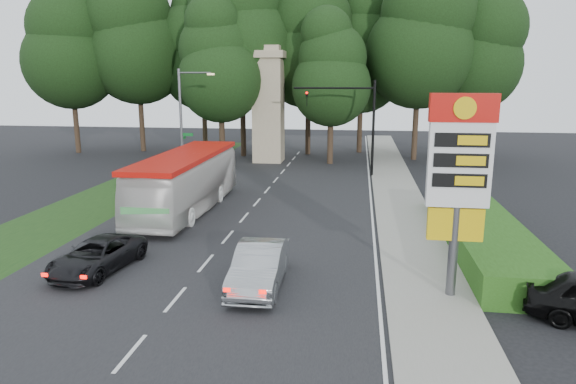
# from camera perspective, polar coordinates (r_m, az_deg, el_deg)

# --- Properties ---
(ground) EXTENTS (120.00, 120.00, 0.00)m
(ground) POSITION_cam_1_polar(r_m,az_deg,el_deg) (17.64, -12.95, -12.27)
(ground) COLOR black
(ground) RESTS_ON ground
(road_surface) EXTENTS (14.00, 80.00, 0.02)m
(road_surface) POSITION_cam_1_polar(r_m,az_deg,el_deg) (28.51, -4.45, -2.34)
(road_surface) COLOR black
(road_surface) RESTS_ON ground
(sidewalk_right) EXTENTS (3.00, 80.00, 0.12)m
(sidewalk_right) POSITION_cam_1_polar(r_m,az_deg,el_deg) (27.98, 12.84, -2.81)
(sidewalk_right) COLOR gray
(sidewalk_right) RESTS_ON ground
(grass_verge_left) EXTENTS (5.00, 50.00, 0.02)m
(grass_verge_left) POSITION_cam_1_polar(r_m,az_deg,el_deg) (37.08, -16.92, 0.63)
(grass_verge_left) COLOR #193814
(grass_verge_left) RESTS_ON ground
(hedge) EXTENTS (3.00, 14.00, 1.20)m
(hedge) POSITION_cam_1_polar(r_m,az_deg,el_deg) (24.50, 20.68, -4.19)
(hedge) COLOR #234A13
(hedge) RESTS_ON ground
(gas_station_pylon) EXTENTS (2.10, 0.45, 6.85)m
(gas_station_pylon) POSITION_cam_1_polar(r_m,az_deg,el_deg) (17.44, 18.49, 2.45)
(gas_station_pylon) COLOR #59595E
(gas_station_pylon) RESTS_ON ground
(traffic_signal_mast) EXTENTS (6.10, 0.35, 7.20)m
(traffic_signal_mast) POSITION_cam_1_polar(r_m,az_deg,el_deg) (38.99, 7.55, 8.54)
(traffic_signal_mast) COLOR black
(traffic_signal_mast) RESTS_ON ground
(streetlight_signs) EXTENTS (2.75, 0.98, 8.00)m
(streetlight_signs) POSITION_cam_1_polar(r_m,az_deg,el_deg) (39.23, -11.52, 8.08)
(streetlight_signs) COLOR #59595E
(streetlight_signs) RESTS_ON ground
(monument) EXTENTS (3.00, 3.00, 10.05)m
(monument) POSITION_cam_1_polar(r_m,az_deg,el_deg) (45.66, -2.18, 9.75)
(monument) COLOR tan
(monument) RESTS_ON ground
(tree_far_west) EXTENTS (8.96, 8.96, 17.60)m
(tree_far_west) POSITION_cam_1_polar(r_m,az_deg,el_deg) (55.58, -23.16, 15.03)
(tree_far_west) COLOR #2D2116
(tree_far_west) RESTS_ON ground
(tree_west_mid) EXTENTS (9.80, 9.80, 19.25)m
(tree_west_mid) POSITION_cam_1_polar(r_m,az_deg,el_deg) (54.70, -16.51, 16.62)
(tree_west_mid) COLOR #2D2116
(tree_west_mid) RESTS_ON ground
(tree_west_near) EXTENTS (8.40, 8.40, 16.50)m
(tree_west_near) POSITION_cam_1_polar(r_m,az_deg,el_deg) (54.37, -9.52, 15.21)
(tree_west_near) COLOR #2D2116
(tree_west_near) RESTS_ON ground
(tree_center_left) EXTENTS (10.08, 10.08, 19.80)m
(tree_center_left) POSITION_cam_1_polar(r_m,az_deg,el_deg) (49.37, -5.22, 17.95)
(tree_center_left) COLOR #2D2116
(tree_center_left) RESTS_ON ground
(tree_center_right) EXTENTS (9.24, 9.24, 18.15)m
(tree_center_right) POSITION_cam_1_polar(r_m,az_deg,el_deg) (50.29, 2.31, 16.74)
(tree_center_right) COLOR #2D2116
(tree_center_right) RESTS_ON ground
(tree_east_near) EXTENTS (8.12, 8.12, 15.95)m
(tree_east_near) POSITION_cam_1_polar(r_m,az_deg,el_deg) (51.96, 8.22, 15.01)
(tree_east_near) COLOR #2D2116
(tree_east_near) RESTS_ON ground
(tree_east_mid) EXTENTS (9.52, 9.52, 18.70)m
(tree_east_mid) POSITION_cam_1_polar(r_m,az_deg,el_deg) (48.34, 14.50, 16.94)
(tree_east_mid) COLOR #2D2116
(tree_east_mid) RESTS_ON ground
(tree_far_east) EXTENTS (8.68, 8.68, 17.05)m
(tree_far_east) POSITION_cam_1_polar(r_m,az_deg,el_deg) (50.99, 19.97, 15.22)
(tree_far_east) COLOR #2D2116
(tree_far_east) RESTS_ON ground
(tree_monument_left) EXTENTS (7.28, 7.28, 14.30)m
(tree_monument_left) POSITION_cam_1_polar(r_m,az_deg,el_deg) (45.53, -7.57, 14.14)
(tree_monument_left) COLOR #2D2116
(tree_monument_left) RESTS_ON ground
(tree_monument_right) EXTENTS (6.72, 6.72, 13.20)m
(tree_monument_right) POSITION_cam_1_polar(r_m,az_deg,el_deg) (44.48, 4.86, 13.38)
(tree_monument_right) COLOR #2D2116
(tree_monument_right) RESTS_ON ground
(transit_bus) EXTENTS (2.84, 11.66, 3.24)m
(transit_bus) POSITION_cam_1_polar(r_m,az_deg,el_deg) (29.14, -11.22, 1.03)
(transit_bus) COLOR silver
(transit_bus) RESTS_ON ground
(sedan_silver) EXTENTS (1.71, 4.69, 1.53)m
(sedan_silver) POSITION_cam_1_polar(r_m,az_deg,el_deg) (18.46, -3.21, -8.24)
(sedan_silver) COLOR #9C9FA3
(sedan_silver) RESTS_ON ground
(suv_charcoal) EXTENTS (2.65, 4.69, 1.24)m
(suv_charcoal) POSITION_cam_1_polar(r_m,az_deg,el_deg) (21.25, -20.46, -6.64)
(suv_charcoal) COLOR black
(suv_charcoal) RESTS_ON ground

